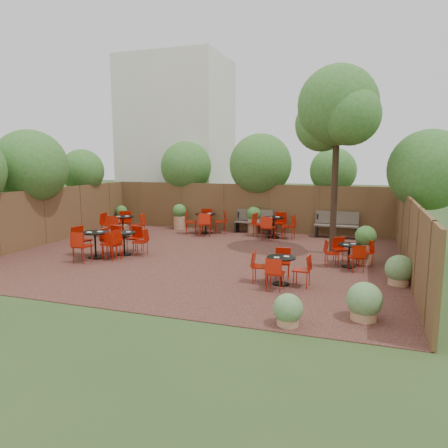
% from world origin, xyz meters
% --- Properties ---
extents(ground, '(80.00, 80.00, 0.00)m').
position_xyz_m(ground, '(0.00, 0.00, 0.00)').
color(ground, '#354F23').
rests_on(ground, ground).
extents(courtyard_paving, '(12.00, 10.00, 0.02)m').
position_xyz_m(courtyard_paving, '(0.00, 0.00, 0.01)').
color(courtyard_paving, '#361A16').
rests_on(courtyard_paving, ground).
extents(fence_back, '(12.00, 0.08, 2.00)m').
position_xyz_m(fence_back, '(0.00, 5.00, 1.00)').
color(fence_back, brown).
rests_on(fence_back, ground).
extents(fence_left, '(0.08, 10.00, 2.00)m').
position_xyz_m(fence_left, '(-6.00, 0.00, 1.00)').
color(fence_left, brown).
rests_on(fence_left, ground).
extents(fence_right, '(0.08, 10.00, 2.00)m').
position_xyz_m(fence_right, '(6.00, 0.00, 1.00)').
color(fence_right, brown).
rests_on(fence_right, ground).
extents(neighbour_building, '(5.00, 4.00, 8.00)m').
position_xyz_m(neighbour_building, '(-4.50, 8.00, 4.00)').
color(neighbour_building, silver).
rests_on(neighbour_building, ground).
extents(overhang_foliage, '(15.73, 10.64, 2.65)m').
position_xyz_m(overhang_foliage, '(-1.78, 2.48, 2.72)').
color(overhang_foliage, '#336922').
rests_on(overhang_foliage, ground).
extents(courtyard_tree, '(2.66, 2.56, 5.89)m').
position_xyz_m(courtyard_tree, '(3.87, 1.67, 4.48)').
color(courtyard_tree, black).
rests_on(courtyard_tree, courtyard_paving).
extents(park_bench_left, '(1.57, 0.55, 0.96)m').
position_xyz_m(park_bench_left, '(0.49, 4.63, 0.51)').
color(park_bench_left, brown).
rests_on(park_bench_left, courtyard_paving).
extents(park_bench_right, '(1.65, 0.56, 1.01)m').
position_xyz_m(park_bench_right, '(3.80, 4.63, 0.54)').
color(park_bench_right, brown).
rests_on(park_bench_right, courtyard_paving).
extents(bistro_tables, '(10.09, 7.54, 0.95)m').
position_xyz_m(bistro_tables, '(-0.81, 1.11, 0.47)').
color(bistro_tables, black).
rests_on(bistro_tables, courtyard_paving).
extents(planters, '(11.10, 4.63, 1.12)m').
position_xyz_m(planters, '(-0.20, 3.41, 0.60)').
color(planters, tan).
rests_on(planters, courtyard_paving).
extents(low_shrubs, '(2.72, 4.01, 0.73)m').
position_xyz_m(low_shrubs, '(4.94, -3.02, 0.36)').
color(low_shrubs, tan).
rests_on(low_shrubs, courtyard_paving).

